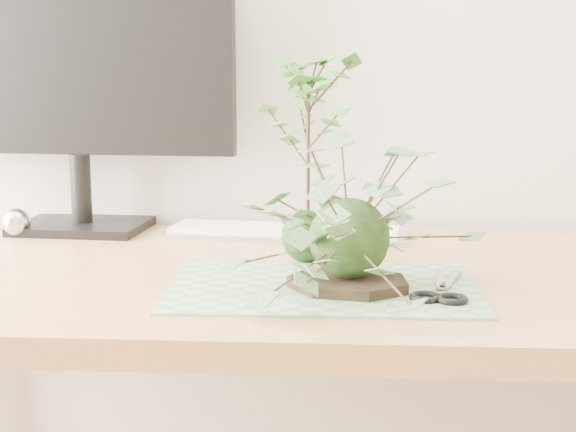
% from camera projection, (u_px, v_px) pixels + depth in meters
% --- Properties ---
extents(desk, '(1.60, 0.70, 0.74)m').
position_uv_depth(desk, '(305.00, 323.00, 1.27)').
color(desk, tan).
rests_on(desk, ground_plane).
extents(cutting_mat, '(0.44, 0.30, 0.00)m').
position_uv_depth(cutting_mat, '(323.00, 287.00, 1.14)').
color(cutting_mat, '#638F5E').
rests_on(cutting_mat, desk).
extents(stone_dish, '(0.21, 0.21, 0.01)m').
position_uv_depth(stone_dish, '(349.00, 283.00, 1.13)').
color(stone_dish, black).
rests_on(stone_dish, cutting_mat).
extents(ivy_kokedama, '(0.35, 0.35, 0.23)m').
position_uv_depth(ivy_kokedama, '(350.00, 201.00, 1.11)').
color(ivy_kokedama, black).
rests_on(ivy_kokedama, stone_dish).
extents(maple_kokedama, '(0.19, 0.19, 0.36)m').
position_uv_depth(maple_kokedama, '(308.00, 107.00, 1.25)').
color(maple_kokedama, black).
rests_on(maple_kokedama, desk).
extents(keyboard, '(0.47, 0.18, 0.02)m').
position_uv_depth(keyboard, '(284.00, 232.00, 1.50)').
color(keyboard, '#B2B2B7').
rests_on(keyboard, desk).
extents(monitor, '(0.61, 0.19, 0.53)m').
position_uv_depth(monitor, '(77.00, 70.00, 1.52)').
color(monitor, black).
rests_on(monitor, desk).
extents(foil_ball, '(0.05, 0.05, 0.05)m').
position_uv_depth(foil_ball, '(16.00, 222.00, 1.50)').
color(foil_ball, silver).
rests_on(foil_ball, desk).
extents(scissors, '(0.09, 0.18, 0.01)m').
position_uv_depth(scissors, '(444.00, 294.00, 1.08)').
color(scissors, gray).
rests_on(scissors, cutting_mat).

